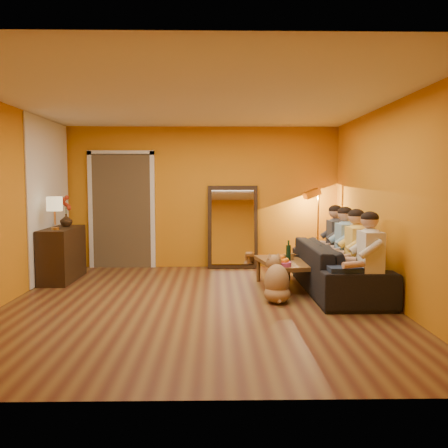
{
  "coord_description": "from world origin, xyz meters",
  "views": [
    {
      "loc": [
        0.23,
        -6.06,
        1.57
      ],
      "look_at": [
        0.35,
        0.5,
        1.0
      ],
      "focal_mm": 38.0,
      "sensor_mm": 36.0,
      "label": 1
    }
  ],
  "objects_px": {
    "sideboard": "(62,254)",
    "person_far_right": "(336,244)",
    "person_mid_right": "(346,249)",
    "tumbler": "(291,256)",
    "sofa": "(338,268)",
    "laptop": "(293,256)",
    "person_far_left": "(370,261)",
    "floor_lamp": "(318,230)",
    "person_mid_left": "(357,255)",
    "coffee_table": "(284,275)",
    "wine_bottle": "(288,251)",
    "table_lamp": "(55,213)",
    "mirror_frame": "(233,227)",
    "vase": "(66,220)",
    "dog": "(277,278)"
  },
  "relations": [
    {
      "from": "sideboard",
      "to": "person_far_right",
      "type": "xyz_separation_m",
      "value": [
        4.37,
        -0.25,
        0.18
      ]
    },
    {
      "from": "person_mid_right",
      "to": "tumbler",
      "type": "bearing_deg",
      "value": 162.89
    },
    {
      "from": "sofa",
      "to": "laptop",
      "type": "xyz_separation_m",
      "value": [
        -0.57,
        0.56,
        0.08
      ]
    },
    {
      "from": "person_far_left",
      "to": "sideboard",
      "type": "bearing_deg",
      "value": 156.55
    },
    {
      "from": "floor_lamp",
      "to": "person_far_left",
      "type": "distance_m",
      "value": 2.7
    },
    {
      "from": "sideboard",
      "to": "person_mid_left",
      "type": "height_order",
      "value": "person_mid_left"
    },
    {
      "from": "sideboard",
      "to": "coffee_table",
      "type": "xyz_separation_m",
      "value": [
        3.49,
        -0.68,
        -0.21
      ]
    },
    {
      "from": "person_mid_left",
      "to": "tumbler",
      "type": "xyz_separation_m",
      "value": [
        -0.76,
        0.78,
        -0.14
      ]
    },
    {
      "from": "sofa",
      "to": "coffee_table",
      "type": "bearing_deg",
      "value": 74.08
    },
    {
      "from": "sideboard",
      "to": "wine_bottle",
      "type": "relative_size",
      "value": 3.81
    },
    {
      "from": "sofa",
      "to": "laptop",
      "type": "height_order",
      "value": "sofa"
    },
    {
      "from": "person_mid_left",
      "to": "table_lamp",
      "type": "bearing_deg",
      "value": 166.55
    },
    {
      "from": "mirror_frame",
      "to": "tumbler",
      "type": "distance_m",
      "value": 1.86
    },
    {
      "from": "table_lamp",
      "to": "vase",
      "type": "height_order",
      "value": "table_lamp"
    },
    {
      "from": "sofa",
      "to": "coffee_table",
      "type": "height_order",
      "value": "sofa"
    },
    {
      "from": "person_far_right",
      "to": "laptop",
      "type": "bearing_deg",
      "value": -172.89
    },
    {
      "from": "mirror_frame",
      "to": "person_far_left",
      "type": "distance_m",
      "value": 3.37
    },
    {
      "from": "tumbler",
      "to": "laptop",
      "type": "relative_size",
      "value": 0.31
    },
    {
      "from": "sofa",
      "to": "wine_bottle",
      "type": "xyz_separation_m",
      "value": [
        -0.7,
        0.16,
        0.22
      ]
    },
    {
      "from": "coffee_table",
      "to": "floor_lamp",
      "type": "bearing_deg",
      "value": 51.54
    },
    {
      "from": "person_far_right",
      "to": "sofa",
      "type": "bearing_deg",
      "value": -101.31
    },
    {
      "from": "tumbler",
      "to": "vase",
      "type": "bearing_deg",
      "value": 167.33
    },
    {
      "from": "floor_lamp",
      "to": "wine_bottle",
      "type": "relative_size",
      "value": 4.65
    },
    {
      "from": "person_mid_left",
      "to": "vase",
      "type": "height_order",
      "value": "person_mid_left"
    },
    {
      "from": "mirror_frame",
      "to": "sofa",
      "type": "distance_m",
      "value": 2.48
    },
    {
      "from": "person_far_left",
      "to": "tumbler",
      "type": "distance_m",
      "value": 1.54
    },
    {
      "from": "floor_lamp",
      "to": "person_mid_left",
      "type": "relative_size",
      "value": 1.18
    },
    {
      "from": "dog",
      "to": "wine_bottle",
      "type": "xyz_separation_m",
      "value": [
        0.26,
        0.72,
        0.26
      ]
    },
    {
      "from": "floor_lamp",
      "to": "mirror_frame",
      "type": "bearing_deg",
      "value": 156.32
    },
    {
      "from": "coffee_table",
      "to": "tumbler",
      "type": "distance_m",
      "value": 0.31
    },
    {
      "from": "person_mid_right",
      "to": "wine_bottle",
      "type": "xyz_separation_m",
      "value": [
        -0.83,
        0.06,
        -0.03
      ]
    },
    {
      "from": "floor_lamp",
      "to": "person_mid_right",
      "type": "distance_m",
      "value": 1.6
    },
    {
      "from": "person_mid_right",
      "to": "wine_bottle",
      "type": "bearing_deg",
      "value": 175.64
    },
    {
      "from": "sideboard",
      "to": "table_lamp",
      "type": "xyz_separation_m",
      "value": [
        0.0,
        -0.3,
        0.68
      ]
    },
    {
      "from": "table_lamp",
      "to": "wine_bottle",
      "type": "relative_size",
      "value": 1.65
    },
    {
      "from": "sideboard",
      "to": "person_far_left",
      "type": "height_order",
      "value": "person_far_left"
    },
    {
      "from": "wine_bottle",
      "to": "laptop",
      "type": "bearing_deg",
      "value": 72.0
    },
    {
      "from": "person_mid_right",
      "to": "tumbler",
      "type": "distance_m",
      "value": 0.81
    },
    {
      "from": "dog",
      "to": "tumbler",
      "type": "bearing_deg",
      "value": 80.44
    },
    {
      "from": "person_mid_left",
      "to": "vase",
      "type": "relative_size",
      "value": 5.88
    },
    {
      "from": "tumbler",
      "to": "mirror_frame",
      "type": "bearing_deg",
      "value": 116.61
    },
    {
      "from": "mirror_frame",
      "to": "sideboard",
      "type": "height_order",
      "value": "mirror_frame"
    },
    {
      "from": "person_far_right",
      "to": "tumbler",
      "type": "bearing_deg",
      "value": -157.29
    },
    {
      "from": "coffee_table",
      "to": "floor_lamp",
      "type": "relative_size",
      "value": 0.85
    },
    {
      "from": "tumbler",
      "to": "person_far_right",
      "type": "bearing_deg",
      "value": 22.71
    },
    {
      "from": "person_mid_left",
      "to": "laptop",
      "type": "xyz_separation_m",
      "value": [
        -0.7,
        1.01,
        -0.18
      ]
    },
    {
      "from": "coffee_table",
      "to": "person_mid_left",
      "type": "height_order",
      "value": "person_mid_left"
    },
    {
      "from": "person_mid_right",
      "to": "vase",
      "type": "xyz_separation_m",
      "value": [
        -4.37,
        1.05,
        0.34
      ]
    },
    {
      "from": "mirror_frame",
      "to": "wine_bottle",
      "type": "relative_size",
      "value": 4.9
    },
    {
      "from": "person_far_right",
      "to": "coffee_table",
      "type": "bearing_deg",
      "value": -153.52
    }
  ]
}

